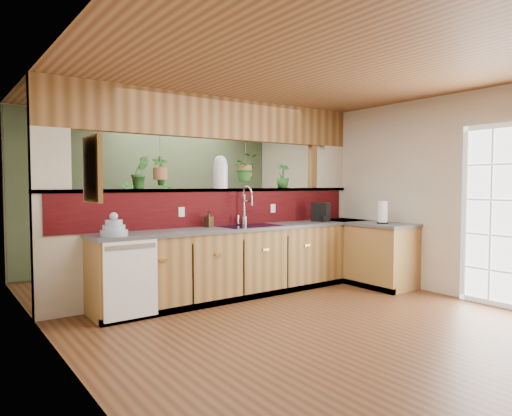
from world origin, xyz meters
TOP-DOWN VIEW (x-y plane):
  - ground at (0.00, 0.00)m, footprint 4.60×7.00m
  - ceiling at (0.00, 0.00)m, footprint 4.60×7.00m
  - wall_back at (0.00, 3.50)m, footprint 4.60×0.02m
  - wall_left at (-2.30, 0.00)m, footprint 0.02×7.00m
  - wall_right at (2.30, 0.00)m, footprint 0.02×7.00m
  - pass_through_partition at (0.03, 1.35)m, footprint 4.60×0.21m
  - pass_through_ledge at (0.00, 1.35)m, footprint 4.60×0.21m
  - header_beam at (0.00, 1.35)m, footprint 4.60×0.15m
  - sage_backwall at (0.00, 3.48)m, footprint 4.55×0.02m
  - countertop at (0.84, 0.87)m, footprint 4.14×1.52m
  - dishwasher at (-1.48, 0.66)m, footprint 0.58×0.03m
  - navy_sink at (0.25, 0.98)m, footprint 0.82×0.50m
  - french_door at (2.27, -1.30)m, footprint 0.06×1.02m
  - framed_print at (-2.27, -0.80)m, footprint 0.04×0.35m
  - faucet at (0.29, 1.13)m, footprint 0.23×0.23m
  - dish_stack at (-1.58, 0.87)m, footprint 0.29×0.29m
  - soap_dispenser at (-0.28, 1.14)m, footprint 0.12×0.12m
  - coffee_maker at (1.49, 0.93)m, footprint 0.15×0.25m
  - paper_towel at (1.94, 0.18)m, footprint 0.16×0.16m
  - glass_jar at (0.03, 1.35)m, footprint 0.20×0.20m
  - ledge_plant_left at (-1.09, 1.35)m, footprint 0.23×0.19m
  - ledge_plant_right at (1.10, 1.35)m, footprint 0.23×0.23m
  - hanging_plant_a at (-0.84, 1.35)m, footprint 0.23×0.20m
  - hanging_plant_b at (0.44, 1.35)m, footprint 0.43×0.41m
  - shelving_console at (-0.15, 3.25)m, footprint 1.59×0.53m
  - shelf_plant_a at (-0.56, 3.25)m, footprint 0.27×0.21m
  - shelf_plant_b at (0.13, 3.25)m, footprint 0.33×0.33m
  - floor_plant at (1.24, 2.41)m, footprint 0.63×0.56m

SIDE VIEW (x-z plane):
  - ground at x=0.00m, z-range -0.01..0.01m
  - floor_plant at x=1.24m, z-range 0.00..0.68m
  - countertop at x=0.84m, z-range 0.00..0.90m
  - dishwasher at x=-1.48m, z-range 0.05..0.87m
  - shelving_console at x=-0.15m, z-range -0.02..1.02m
  - navy_sink at x=0.25m, z-range 0.73..0.91m
  - dish_stack at x=-1.58m, z-range 0.85..1.10m
  - soap_dispenser at x=-0.28m, z-range 0.90..1.10m
  - coffee_maker at x=1.49m, z-range 0.89..1.17m
  - french_door at x=2.27m, z-range -0.03..2.13m
  - paper_towel at x=1.94m, z-range 0.88..1.22m
  - faucet at x=0.29m, z-range 0.92..1.44m
  - pass_through_partition at x=0.03m, z-range -0.11..2.49m
  - shelf_plant_b at x=0.13m, z-range 1.02..1.46m
  - shelf_plant_a at x=-0.56m, z-range 1.02..1.49m
  - wall_back at x=0.00m, z-range 0.00..2.60m
  - wall_left at x=-2.30m, z-range 0.00..2.60m
  - wall_right at x=2.30m, z-range 0.00..2.60m
  - sage_backwall at x=0.00m, z-range 0.02..2.58m
  - pass_through_ledge at x=0.00m, z-range 1.35..1.39m
  - framed_print at x=-2.27m, z-range 1.32..1.78m
  - ledge_plant_right at x=1.10m, z-range 1.39..1.76m
  - ledge_plant_left at x=-1.09m, z-range 1.39..1.79m
  - glass_jar at x=0.03m, z-range 1.39..1.83m
  - hanging_plant_a at x=-0.84m, z-range 1.46..2.00m
  - hanging_plant_b at x=0.44m, z-range 1.59..2.09m
  - header_beam at x=0.00m, z-range 2.05..2.60m
  - ceiling at x=0.00m, z-range 2.60..2.60m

